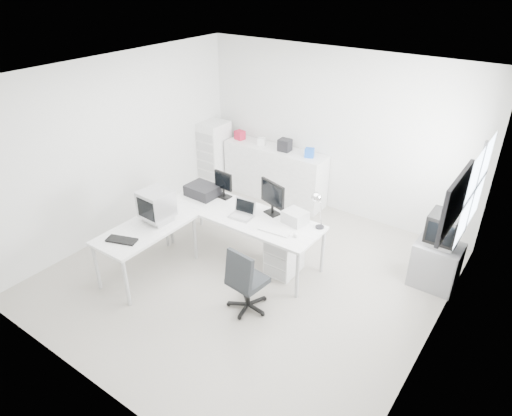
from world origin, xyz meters
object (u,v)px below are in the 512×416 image
Objects in this scene: tv_cabinet at (436,265)px; filing_cabinet at (215,155)px; main_desk at (243,235)px; drawer_pedestal at (284,254)px; inkjet_printer at (203,191)px; lcd_monitor_large at (273,198)px; laptop at (241,211)px; laser_printer at (295,217)px; crt_monitor at (156,205)px; lcd_monitor_small at (223,185)px; sideboard at (275,173)px; crt_tv at (444,230)px; office_chair at (248,278)px; side_desk at (148,251)px.

filing_cabinet is (-4.50, 0.70, 0.32)m from tv_cabinet.
main_desk is 0.71m from drawer_pedestal.
inkjet_printer reaches higher than main_desk.
inkjet_printer is 1.22m from lcd_monitor_large.
main_desk is at bearing -127.61° from lcd_monitor_large.
laptop is 1.10× the size of laser_printer.
lcd_monitor_large is 1.63m from crt_monitor.
sideboard is (-0.15, 1.67, -0.46)m from lcd_monitor_small.
sideboard is (-3.25, 0.92, -0.38)m from crt_tv.
main_desk is at bearing 136.14° from office_chair.
lcd_monitor_large is 0.48m from laptop.
laptop is (0.90, -0.20, 0.02)m from inkjet_printer.
main_desk is 4.00× the size of drawer_pedestal.
lcd_monitor_small reaches higher than laptop.
office_chair is (0.04, -0.94, 0.18)m from drawer_pedestal.
lcd_monitor_small is 0.21× the size of sideboard.
lcd_monitor_small reaches higher than inkjet_printer.
inkjet_printer is (-1.55, 0.05, 0.53)m from drawer_pedestal.
filing_cabinet is at bearing -169.92° from sideboard.
laptop is at bearing 48.01° from side_desk.
inkjet_printer is at bearing -55.32° from filing_cabinet.
inkjet_printer is at bearing -166.03° from laser_printer.
lcd_monitor_small reaches higher than sideboard.
crt_monitor is 2.82m from sideboard.
drawer_pedestal is at bearing 4.09° from main_desk.
crt_monitor is (0.00, -0.95, 0.16)m from inkjet_printer.
lcd_monitor_small reaches higher than office_chair.
crt_monitor is at bearing -149.86° from drawer_pedestal.
drawer_pedestal is 1.64m from inkjet_printer.
crt_tv is (2.50, 1.10, 0.01)m from laptop.
tv_cabinet is (1.80, 1.89, -0.15)m from office_chair.
inkjet_printer is at bearing 162.14° from laptop.
crt_monitor is at bearing -88.09° from inkjet_printer.
crt_monitor is 0.97× the size of crt_tv.
tv_cabinet is at bearing 35.64° from lcd_monitor_large.
drawer_pedestal is 1.20× the size of crt_tv.
laptop is at bearing 42.85° from crt_monitor.
crt_tv is at bearing 33.07° from laser_printer.
crt_monitor is (-1.60, -1.07, 0.16)m from laser_printer.
side_desk is at bearing -143.43° from drawer_pedestal.
crt_tv reaches higher than laser_printer.
crt_monitor reaches higher than side_desk.
inkjet_printer reaches higher than side_desk.
laptop reaches higher than main_desk.
laptop is 0.69× the size of crt_monitor.
laser_printer is (1.30, -0.03, -0.12)m from lcd_monitor_small.
sideboard is at bearing 126.83° from drawer_pedestal.
inkjet_printer is at bearing -156.02° from lcd_monitor_large.
laser_printer is (0.40, -0.03, -0.16)m from lcd_monitor_large.
lcd_monitor_small is at bearing 144.42° from laptop.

